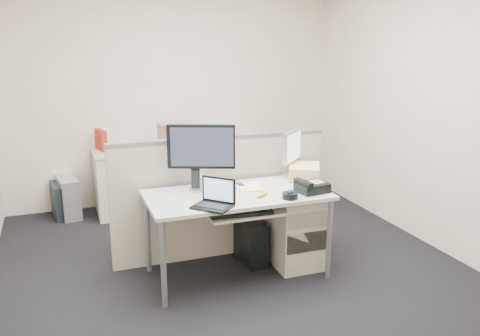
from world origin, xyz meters
name	(u,v)px	position (x,y,z in m)	size (l,w,h in m)	color
floor	(237,274)	(0.00, 0.00, -0.01)	(4.00, 4.50, 0.01)	black
wall_back	(173,91)	(0.00, 2.25, 1.35)	(4.00, 0.02, 2.70)	beige
wall_front	(430,205)	(0.00, -2.25, 1.35)	(4.00, 0.02, 2.70)	beige
wall_right	(439,107)	(2.00, 0.00, 1.35)	(0.02, 4.50, 2.70)	beige
desk	(237,201)	(0.00, 0.00, 0.66)	(1.50, 0.75, 0.73)	#BAB8AD
keyboard_tray	(245,213)	(0.00, -0.18, 0.62)	(0.62, 0.32, 0.02)	#BAB8AD
drawer_pedestal	(293,228)	(0.55, 0.05, 0.33)	(0.40, 0.55, 0.65)	beige
cubicle_partition	(221,198)	(0.00, 0.45, 0.55)	(2.00, 0.06, 1.10)	#A8A08D
back_counter	(182,177)	(0.00, 1.93, 0.36)	(2.00, 0.60, 0.72)	beige
monitor_main	(201,158)	(-0.25, 0.18, 1.01)	(0.56, 0.22, 0.56)	black
monitor_small	(292,154)	(0.65, 0.32, 0.94)	(0.34, 0.17, 0.42)	#B7B7BC
laptop	(212,194)	(-0.30, -0.28, 0.84)	(0.28, 0.21, 0.21)	black
trackball	(290,196)	(0.35, -0.28, 0.75)	(0.13, 0.13, 0.05)	black
desk_phone	(312,187)	(0.60, -0.18, 0.77)	(0.24, 0.20, 0.08)	black
paper_stack	(249,187)	(0.15, 0.12, 0.74)	(0.21, 0.27, 0.01)	white
sticky_pad	(257,190)	(0.18, 0.00, 0.74)	(0.08, 0.08, 0.01)	yellow
travel_mug	(196,179)	(-0.29, 0.22, 0.82)	(0.08, 0.08, 0.18)	black
banana	(262,194)	(0.16, -0.15, 0.75)	(0.16, 0.04, 0.04)	yellow
cellphone	(240,185)	(0.10, 0.20, 0.74)	(0.05, 0.10, 0.01)	black
manila_folders	(304,172)	(0.72, 0.20, 0.79)	(0.27, 0.34, 0.13)	#E8BE89
keyboard	(241,212)	(-0.05, -0.22, 0.64)	(0.50, 0.18, 0.03)	black
pc_tower_desk	(250,241)	(0.20, 0.20, 0.20)	(0.17, 0.42, 0.39)	black
pc_tower_spare_dark	(61,200)	(-1.38, 2.03, 0.19)	(0.17, 0.41, 0.39)	black
pc_tower_spare_silver	(68,197)	(-1.30, 2.03, 0.23)	(0.19, 0.48, 0.45)	#B7B7BC
cardboard_box_left	(179,137)	(-0.05, 1.81, 0.87)	(0.41, 0.31, 0.31)	tan
cardboard_box_right	(184,138)	(0.00, 1.81, 0.85)	(0.36, 0.28, 0.26)	tan
red_binder	(101,141)	(-0.90, 2.03, 0.84)	(0.06, 0.27, 0.25)	maroon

